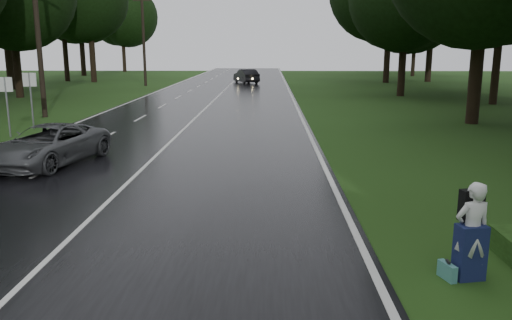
% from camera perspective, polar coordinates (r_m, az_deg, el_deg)
% --- Properties ---
extents(ground, '(160.00, 160.00, 0.00)m').
position_cam_1_polar(ground, '(9.53, -24.09, -12.31)').
color(ground, '#214414').
rests_on(ground, ground).
extents(road, '(12.00, 140.00, 0.04)m').
position_cam_1_polar(road, '(28.31, -6.74, 4.56)').
color(road, black).
rests_on(road, ground).
extents(lane_center, '(0.12, 140.00, 0.01)m').
position_cam_1_polar(lane_center, '(28.31, -6.74, 4.61)').
color(lane_center, silver).
rests_on(lane_center, road).
extents(grey_car, '(3.17, 5.04, 1.30)m').
position_cam_1_polar(grey_car, '(18.17, -21.94, 1.56)').
color(grey_car, '#47494B').
rests_on(grey_car, road).
extents(far_car, '(3.08, 4.83, 1.50)m').
position_cam_1_polar(far_car, '(56.34, -1.10, 9.25)').
color(far_car, black).
rests_on(far_car, road).
extents(hitchhiker, '(0.68, 0.64, 1.68)m').
position_cam_1_polar(hitchhiker, '(9.32, 22.69, -7.57)').
color(hitchhiker, silver).
rests_on(hitchhiker, ground).
extents(suitcase, '(0.23, 0.42, 0.28)m').
position_cam_1_polar(suitcase, '(9.38, 20.36, -11.44)').
color(suitcase, teal).
rests_on(suitcase, ground).
extents(utility_pole_mid, '(1.80, 0.28, 10.98)m').
position_cam_1_polar(utility_pole_mid, '(31.23, -22.25, 4.41)').
color(utility_pole_mid, black).
rests_on(utility_pole_mid, ground).
extents(utility_pole_far, '(1.80, 0.28, 9.27)m').
position_cam_1_polar(utility_pole_far, '(54.06, -12.08, 8.01)').
color(utility_pole_far, black).
rests_on(utility_pole_far, ground).
extents(road_sign_a, '(0.62, 0.10, 2.58)m').
position_cam_1_polar(road_sign_a, '(24.79, -25.47, 2.30)').
color(road_sign_a, white).
rests_on(road_sign_a, ground).
extents(road_sign_b, '(0.64, 0.10, 2.65)m').
position_cam_1_polar(road_sign_b, '(26.82, -23.32, 3.16)').
color(road_sign_b, white).
rests_on(road_sign_b, ground).
extents(tree_left_e, '(8.81, 8.81, 13.77)m').
position_cam_1_polar(tree_left_e, '(44.44, -24.59, 6.30)').
color(tree_left_e, black).
rests_on(tree_left_e, ground).
extents(tree_left_f, '(10.73, 10.73, 16.77)m').
position_cam_1_polar(tree_left_f, '(61.54, -17.44, 8.21)').
color(tree_left_f, black).
rests_on(tree_left_f, ground).
extents(tree_right_d, '(9.10, 9.10, 14.22)m').
position_cam_1_polar(tree_right_d, '(28.68, 22.70, 3.75)').
color(tree_right_d, black).
rests_on(tree_right_d, ground).
extents(tree_right_e, '(8.58, 8.58, 13.41)m').
position_cam_1_polar(tree_right_e, '(43.36, 15.65, 6.83)').
color(tree_right_e, black).
rests_on(tree_right_e, ground).
extents(tree_right_f, '(10.94, 10.94, 17.09)m').
position_cam_1_polar(tree_right_f, '(59.72, 14.13, 8.30)').
color(tree_right_f, black).
rests_on(tree_right_f, ground).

